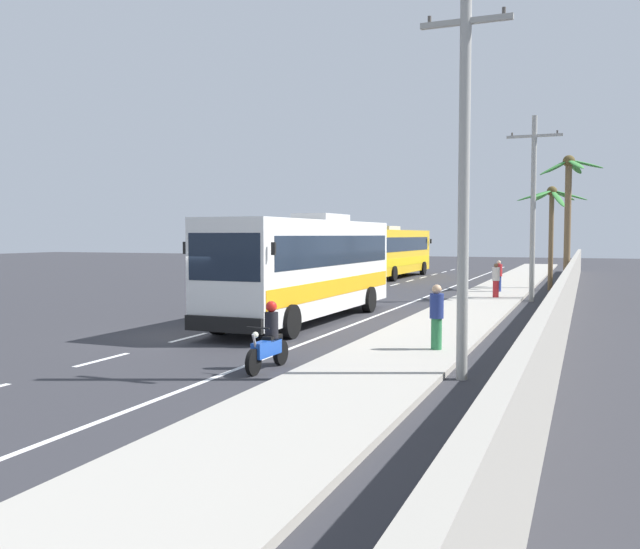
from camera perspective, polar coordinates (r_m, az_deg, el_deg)
The scene contains 14 objects.
ground_plane at distance 21.28m, azimuth -10.52°, elevation -5.13°, with size 160.00×160.00×0.00m, color #303035.
sidewalk_kerb at distance 28.32m, azimuth 12.53°, elevation -2.90°, with size 3.20×90.00×0.14m, color #A8A399.
lane_markings at distance 33.57m, azimuth 6.17°, elevation -1.99°, with size 3.84×71.00×0.01m.
boundary_wall at distance 31.89m, azimuth 20.46°, elevation -0.75°, with size 0.24×60.00×1.91m, color #9E998E.
coach_bus_foreground at distance 24.44m, azimuth -1.15°, elevation 0.81°, with size 3.05×11.76×3.91m.
coach_bus_far_lane at distance 49.50m, azimuth 6.04°, elevation 1.98°, with size 3.20×12.54×3.75m.
motorcycle_beside_bus at distance 15.73m, azimuth -4.34°, elevation -5.69°, with size 0.56×1.96×1.59m.
pedestrian_near_kerb at distance 17.83m, azimuth 9.81°, elevation -3.42°, with size 0.36×0.36×1.69m.
pedestrian_midwalk at distance 36.82m, azimuth 14.84°, elevation -0.07°, with size 0.36×0.36×1.64m.
pedestrian_far_walk at distance 33.27m, azimuth 14.62°, elevation -0.43°, with size 0.36×0.36×1.63m.
utility_pole_nearest at distance 14.83m, azimuth 12.07°, elevation 9.69°, with size 1.93×0.24×9.23m.
utility_pole_mid at distance 32.97m, azimuth 17.54°, elevation 5.67°, with size 2.49×0.24×8.60m.
palm_nearest at distance 34.24m, azimuth 20.21°, elevation 5.89°, with size 2.94×2.95×6.88m.
palm_second at distance 40.25m, azimuth 18.93°, elevation 5.04°, with size 3.82×3.36×5.85m.
Camera 1 is at (11.22, -17.81, 3.12)m, focal length 37.94 mm.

